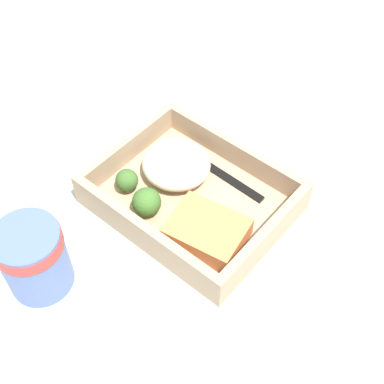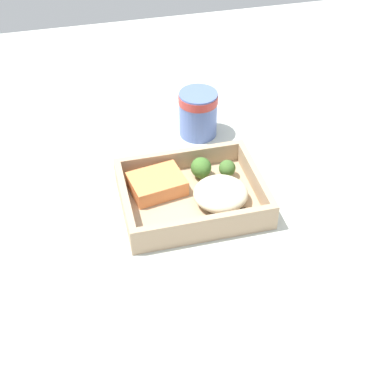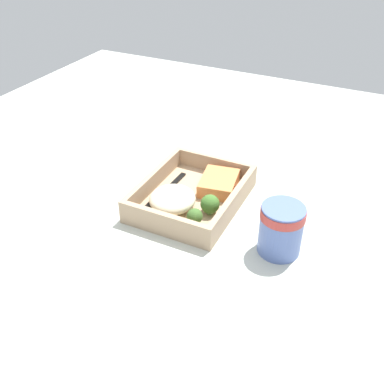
# 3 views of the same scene
# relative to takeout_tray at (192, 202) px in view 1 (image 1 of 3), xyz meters

# --- Properties ---
(ground_plane) EXTENTS (1.60, 1.60, 0.02)m
(ground_plane) POSITION_rel_takeout_tray_xyz_m (0.00, 0.00, -0.02)
(ground_plane) COLOR #B9C0B5
(takeout_tray) EXTENTS (0.25, 0.20, 0.01)m
(takeout_tray) POSITION_rel_takeout_tray_xyz_m (0.00, 0.00, 0.00)
(takeout_tray) COLOR tan
(takeout_tray) RESTS_ON ground_plane
(tray_rim) EXTENTS (0.25, 0.20, 0.04)m
(tray_rim) POSITION_rel_takeout_tray_xyz_m (0.00, 0.00, 0.03)
(tray_rim) COLOR tan
(tray_rim) RESTS_ON takeout_tray
(salmon_fillet) EXTENTS (0.10, 0.09, 0.03)m
(salmon_fillet) POSITION_rel_takeout_tray_xyz_m (-0.06, 0.04, 0.02)
(salmon_fillet) COLOR #E88549
(salmon_fillet) RESTS_ON takeout_tray
(mashed_potatoes) EXTENTS (0.10, 0.09, 0.04)m
(mashed_potatoes) POSITION_rel_takeout_tray_xyz_m (0.05, -0.02, 0.03)
(mashed_potatoes) COLOR beige
(mashed_potatoes) RESTS_ON takeout_tray
(broccoli_floret_1) EXTENTS (0.03, 0.03, 0.04)m
(broccoli_floret_1) POSITION_rel_takeout_tray_xyz_m (0.08, 0.04, 0.03)
(broccoli_floret_1) COLOR #799B5B
(broccoli_floret_1) RESTS_ON takeout_tray
(broccoli_floret_2) EXTENTS (0.04, 0.04, 0.04)m
(broccoli_floret_2) POSITION_rel_takeout_tray_xyz_m (0.03, 0.05, 0.03)
(broccoli_floret_2) COLOR #7DA665
(broccoli_floret_2) RESTS_ON takeout_tray
(fork) EXTENTS (0.16, 0.02, 0.00)m
(fork) POSITION_rel_takeout_tray_xyz_m (0.02, -0.06, 0.01)
(fork) COLOR black
(fork) RESTS_ON takeout_tray
(paper_cup) EXTENTS (0.08, 0.08, 0.10)m
(paper_cup) POSITION_rel_takeout_tray_xyz_m (0.06, 0.21, 0.05)
(paper_cup) COLOR #5369AA
(paper_cup) RESTS_ON ground_plane
(receipt_slip) EXTENTS (0.10, 0.14, 0.00)m
(receipt_slip) POSITION_rel_takeout_tray_xyz_m (-0.20, -0.01, -0.00)
(receipt_slip) COLOR white
(receipt_slip) RESTS_ON ground_plane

